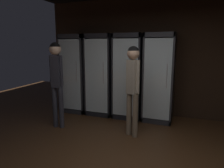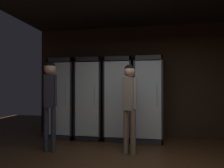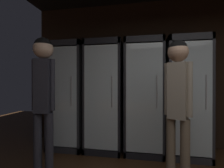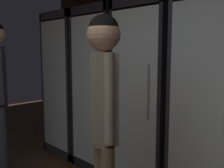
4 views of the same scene
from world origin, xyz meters
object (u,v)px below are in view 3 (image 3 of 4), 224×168
object	(u,v)px
cooler_far_left	(71,96)
shopper_near	(178,96)
cooler_right	(185,98)
cooler_left	(106,96)
shopper_far	(43,88)
cooler_center	(144,97)

from	to	relation	value
cooler_far_left	shopper_near	distance (m)	2.06
cooler_far_left	cooler_right	size ratio (longest dim) A/B	1.00
cooler_left	shopper_far	size ratio (longest dim) A/B	1.12
shopper_far	cooler_far_left	bearing A→B (deg)	99.57
cooler_far_left	shopper_near	bearing A→B (deg)	-31.91
cooler_left	cooler_center	xyz separation A→B (m)	(0.70, -0.00, -0.00)
cooler_far_left	cooler_left	bearing A→B (deg)	0.12
cooler_left	shopper_near	bearing A→B (deg)	-46.04
cooler_left	cooler_center	bearing A→B (deg)	-0.05
cooler_far_left	shopper_far	distance (m)	1.24
shopper_near	cooler_right	bearing A→B (deg)	72.58
cooler_far_left	cooler_center	size ratio (longest dim) A/B	1.00
cooler_far_left	shopper_near	xyz separation A→B (m)	(1.74, -1.09, 0.11)
shopper_near	shopper_far	world-z (taller)	shopper_far
cooler_center	shopper_near	size ratio (longest dim) A/B	1.16
shopper_near	cooler_left	bearing A→B (deg)	133.96
cooler_left	cooler_far_left	bearing A→B (deg)	-179.88
cooler_far_left	shopper_far	bearing A→B (deg)	-80.43
cooler_right	shopper_far	distance (m)	2.25
cooler_center	shopper_near	distance (m)	1.15
cooler_left	cooler_right	world-z (taller)	same
cooler_right	shopper_far	world-z (taller)	cooler_right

